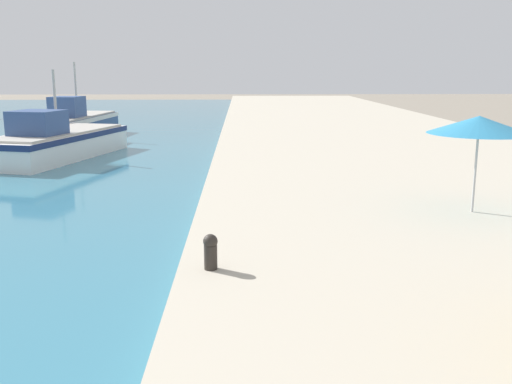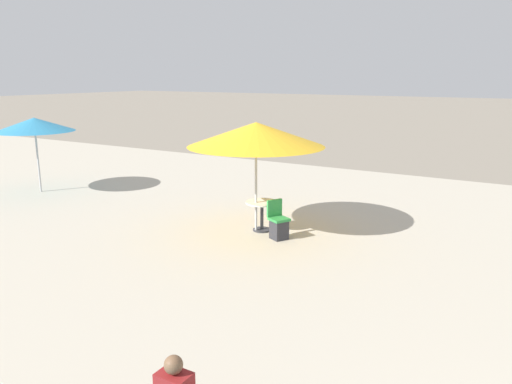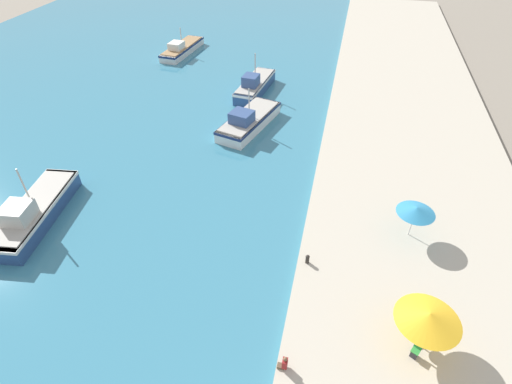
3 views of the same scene
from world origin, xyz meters
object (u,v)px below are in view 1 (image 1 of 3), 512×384
object	(u,v)px
fishing_boat_mid	(56,141)
mooring_bollard	(211,251)
fishing_boat_far	(77,124)
cafe_umbrella_white	(479,125)

from	to	relation	value
fishing_boat_mid	mooring_bollard	distance (m)	18.34
fishing_boat_mid	fishing_boat_far	world-z (taller)	fishing_boat_far
fishing_boat_far	mooring_bollard	bearing A→B (deg)	-63.07
fishing_boat_far	cafe_umbrella_white	world-z (taller)	fishing_boat_far
fishing_boat_far	cafe_umbrella_white	bearing A→B (deg)	-46.21
fishing_boat_far	cafe_umbrella_white	xyz separation A→B (m)	(15.62, -20.33, 1.82)
mooring_bollard	fishing_boat_mid	bearing A→B (deg)	115.73
fishing_boat_mid	mooring_bollard	world-z (taller)	fishing_boat_mid
fishing_boat_mid	cafe_umbrella_white	world-z (taller)	fishing_boat_mid
fishing_boat_far	fishing_boat_mid	bearing A→B (deg)	-74.74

